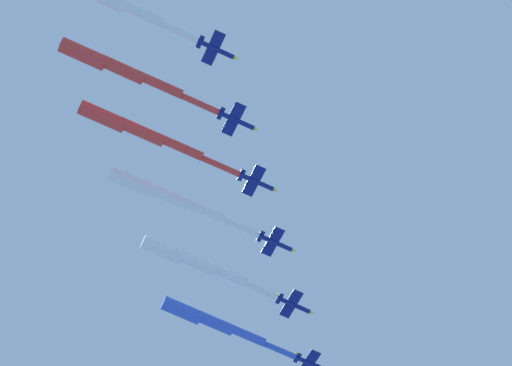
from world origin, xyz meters
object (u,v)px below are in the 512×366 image
(jet_lead, at_px, (216,324))
(jet_starboard_inner, at_px, (169,197))
(jet_starboard_mid, at_px, (123,71))
(jet_port_inner, at_px, (197,263))
(jet_port_mid, at_px, (143,133))

(jet_lead, height_order, jet_starboard_inner, jet_starboard_inner)
(jet_starboard_mid, bearing_deg, jet_lead, -34.09)
(jet_port_inner, distance_m, jet_starboard_mid, 50.01)
(jet_starboard_inner, xyz_separation_m, jet_starboard_mid, (-27.43, 17.53, -3.50))
(jet_lead, xyz_separation_m, jet_starboard_mid, (-54.95, 37.19, -0.56))
(jet_starboard_inner, bearing_deg, jet_port_inner, -38.37)
(jet_port_inner, height_order, jet_port_mid, jet_port_mid)
(jet_lead, xyz_separation_m, jet_port_mid, (-41.34, 29.53, 2.36))
(jet_port_mid, bearing_deg, jet_starboard_mid, 150.64)
(jet_starboard_inner, bearing_deg, jet_port_mid, 144.45)
(jet_starboard_mid, bearing_deg, jet_port_inner, -34.61)
(jet_port_inner, xyz_separation_m, jet_starboard_inner, (-13.71, 10.86, 1.83))
(jet_port_inner, bearing_deg, jet_starboard_inner, 141.63)
(jet_lead, relative_size, jet_port_mid, 0.91)
(jet_lead, height_order, jet_port_mid, jet_port_mid)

